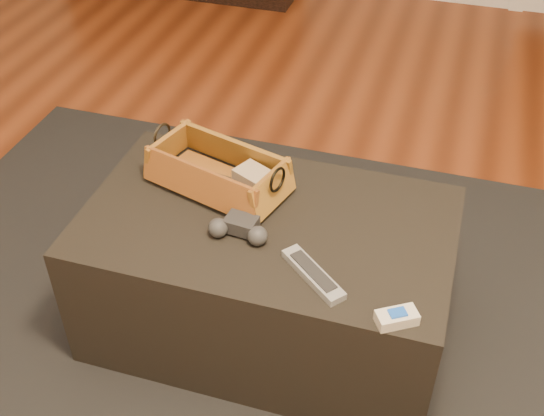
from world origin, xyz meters
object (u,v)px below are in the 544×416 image
(ottoman, at_px, (267,275))
(wicker_basket, at_px, (218,173))
(tv_remote, at_px, (210,179))
(game_controller, at_px, (239,229))
(silver_remote, at_px, (313,274))
(cream_gadget, at_px, (397,318))

(ottoman, bearing_deg, wicker_basket, 150.15)
(tv_remote, distance_m, game_controller, 0.23)
(ottoman, bearing_deg, game_controller, -119.23)
(wicker_basket, xyz_separation_m, silver_remote, (0.35, -0.28, -0.04))
(tv_remote, height_order, game_controller, game_controller)
(ottoman, distance_m, wicker_basket, 0.33)
(game_controller, relative_size, cream_gadget, 1.52)
(wicker_basket, distance_m, game_controller, 0.23)
(tv_remote, bearing_deg, game_controller, -39.86)
(tv_remote, distance_m, silver_remote, 0.46)
(cream_gadget, bearing_deg, tv_remote, 149.12)
(tv_remote, distance_m, wicker_basket, 0.03)
(wicker_basket, bearing_deg, game_controller, -55.94)
(wicker_basket, bearing_deg, ottoman, -29.85)
(ottoman, bearing_deg, silver_remote, -45.53)
(ottoman, distance_m, game_controller, 0.26)
(ottoman, bearing_deg, tv_remote, 155.22)
(ottoman, relative_size, game_controller, 6.26)
(ottoman, xyz_separation_m, silver_remote, (0.17, -0.18, 0.22))
(tv_remote, bearing_deg, wicker_basket, 30.87)
(game_controller, relative_size, silver_remote, 0.85)
(ottoman, height_order, cream_gadget, cream_gadget)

